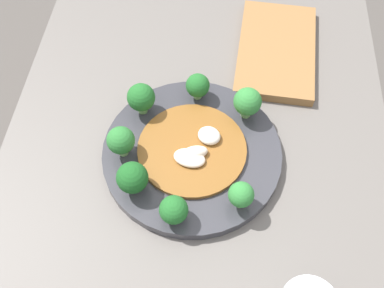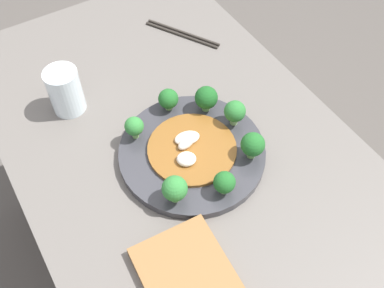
# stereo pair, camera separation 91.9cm
# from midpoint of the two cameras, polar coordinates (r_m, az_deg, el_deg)

# --- Properties ---
(ground_plane) EXTENTS (8.00, 8.00, 0.00)m
(ground_plane) POSITION_cam_midpoint_polar(r_m,az_deg,el_deg) (1.47, 4.22, -31.13)
(ground_plane) COLOR #4C4742
(table) EXTENTS (1.15, 0.69, 0.73)m
(table) POSITION_cam_midpoint_polar(r_m,az_deg,el_deg) (1.10, 5.50, -29.12)
(table) COLOR #5B5651
(table) RESTS_ON ground_plane
(plate) EXTENTS (0.31, 0.31, 0.02)m
(plate) POSITION_cam_midpoint_polar(r_m,az_deg,el_deg) (0.73, 10.70, -27.51)
(plate) COLOR #333338
(plate) RESTS_ON table
(broccoli_northwest) EXTENTS (0.05, 0.05, 0.06)m
(broccoli_northwest) POSITION_cam_midpoint_polar(r_m,az_deg,el_deg) (0.67, 9.47, -36.96)
(broccoli_northwest) COLOR #70A356
(broccoli_northwest) RESTS_ON plate
(broccoli_west) EXTENTS (0.04, 0.04, 0.05)m
(broccoli_west) POSITION_cam_midpoint_polar(r_m,az_deg,el_deg) (0.70, 18.47, -34.40)
(broccoli_west) COLOR #89B76B
(broccoli_west) RESTS_ON plate
(broccoli_southwest) EXTENTS (0.05, 0.05, 0.06)m
(broccoli_southwest) POSITION_cam_midpoint_polar(r_m,az_deg,el_deg) (0.72, 22.28, -26.73)
(broccoli_southwest) COLOR #70A356
(broccoli_southwest) RESTS_ON plate
(broccoli_south) EXTENTS (0.05, 0.05, 0.06)m
(broccoli_south) POSITION_cam_midpoint_polar(r_m,az_deg,el_deg) (0.72, 18.15, -20.35)
(broccoli_south) COLOR #89B76B
(broccoli_south) RESTS_ON plate
(broccoli_southeast) EXTENTS (0.05, 0.05, 0.06)m
(broccoli_southeast) POSITION_cam_midpoint_polar(r_m,az_deg,el_deg) (0.72, 12.75, -17.74)
(broccoli_southeast) COLOR #7AAD5B
(broccoli_southeast) RESTS_ON plate
(broccoli_northeast) EXTENTS (0.04, 0.04, 0.05)m
(broccoli_northeast) POSITION_cam_midpoint_polar(r_m,az_deg,el_deg) (0.69, 0.03, -24.40)
(broccoli_northeast) COLOR #7AAD5B
(broccoli_northeast) RESTS_ON plate
(broccoli_east) EXTENTS (0.04, 0.04, 0.05)m
(broccoli_east) POSITION_cam_midpoint_polar(r_m,az_deg,el_deg) (0.72, 5.79, -18.05)
(broccoli_east) COLOR #7AAD5B
(broccoli_east) RESTS_ON plate
(stirfry_center) EXTENTS (0.19, 0.19, 0.03)m
(stirfry_center) POSITION_cam_midpoint_polar(r_m,az_deg,el_deg) (0.72, 10.71, -27.33)
(stirfry_center) COLOR brown
(stirfry_center) RESTS_ON plate
(drinking_glass) EXTENTS (0.07, 0.07, 0.11)m
(drinking_glass) POSITION_cam_midpoint_polar(r_m,az_deg,el_deg) (0.73, -13.15, -16.08)
(drinking_glass) COLOR silver
(drinking_glass) RESTS_ON table
(chopsticks) EXTENTS (0.19, 0.12, 0.01)m
(chopsticks) POSITION_cam_midpoint_polar(r_m,az_deg,el_deg) (0.89, 6.14, -1.82)
(chopsticks) COLOR #2D2823
(chopsticks) RESTS_ON table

